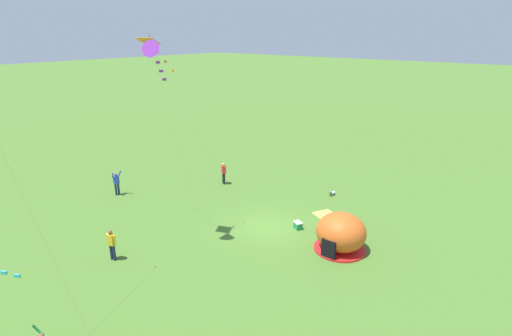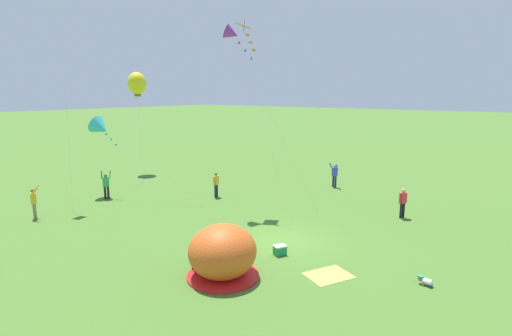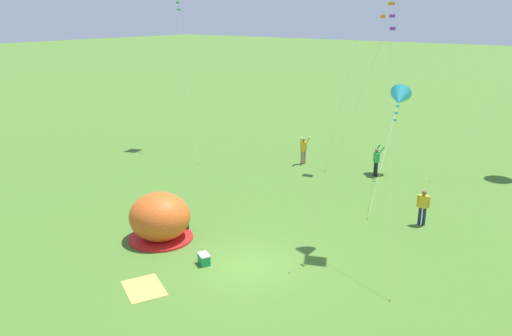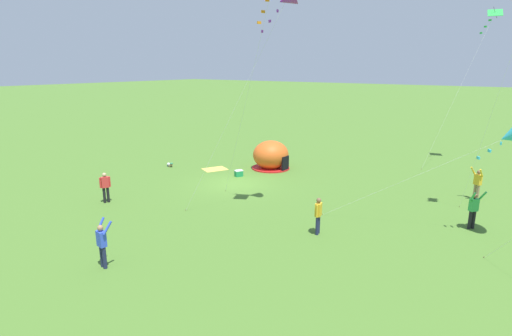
{
  "view_description": "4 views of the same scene",
  "coord_description": "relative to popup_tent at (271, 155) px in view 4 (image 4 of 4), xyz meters",
  "views": [
    {
      "loc": [
        -13.11,
        17.46,
        11.27
      ],
      "look_at": [
        -0.09,
        1.33,
        4.15
      ],
      "focal_mm": 28.0,
      "sensor_mm": 36.0,
      "label": 1
    },
    {
      "loc": [
        -15.42,
        -10.05,
        7.08
      ],
      "look_at": [
        1.27,
        2.56,
        3.09
      ],
      "focal_mm": 28.0,
      "sensor_mm": 36.0,
      "label": 2
    },
    {
      "loc": [
        10.72,
        -13.83,
        9.57
      ],
      "look_at": [
        -0.54,
        1.2,
        3.66
      ],
      "focal_mm": 35.0,
      "sensor_mm": 36.0,
      "label": 3
    },
    {
      "loc": [
        19.32,
        15.61,
        7.42
      ],
      "look_at": [
        1.31,
        2.64,
        1.72
      ],
      "focal_mm": 28.0,
      "sensor_mm": 36.0,
      "label": 4
    }
  ],
  "objects": [
    {
      "name": "cooler_box",
      "position": [
        3.1,
        -0.6,
        -0.78
      ],
      "size": [
        0.64,
        0.57,
        0.44
      ],
      "color": "#1E8C4C",
      "rests_on": "ground"
    },
    {
      "name": "person_near_tent",
      "position": [
        8.67,
        8.34,
        -0.03
      ],
      "size": [
        0.58,
        0.31,
        1.72
      ],
      "color": "#1E2347",
      "rests_on": "ground"
    },
    {
      "name": "popup_tent",
      "position": [
        0.0,
        0.0,
        0.0
      ],
      "size": [
        2.81,
        2.81,
        2.1
      ],
      "color": "#D8591E",
      "rests_on": "ground"
    },
    {
      "name": "toddler_crawling",
      "position": [
        4.02,
        -6.48,
        -0.82
      ],
      "size": [
        0.3,
        0.55,
        0.32
      ],
      "color": "white",
      "rests_on": "ground"
    },
    {
      "name": "picnic_blanket",
      "position": [
        2.59,
        -3.25,
        -0.99
      ],
      "size": [
        2.1,
        1.92,
        0.01
      ],
      "primitive_type": "cube",
      "rotation": [
        0.0,
        0.0,
        -0.46
      ],
      "color": "gold",
      "rests_on": "ground"
    },
    {
      "name": "person_arms_raised",
      "position": [
        -0.96,
        13.43,
        0.0
      ],
      "size": [
        0.66,
        0.72,
        1.89
      ],
      "color": "#8C7251",
      "rests_on": "ground"
    },
    {
      "name": "kite_green",
      "position": [
        -10.57,
        11.93,
        9.78
      ],
      "size": [
        4.92,
        3.45,
        11.51
      ],
      "color": "silver",
      "rests_on": "ground"
    },
    {
      "name": "person_watching_sky",
      "position": [
        16.19,
        3.21,
        0.0
      ],
      "size": [
        0.52,
        0.67,
        1.89
      ],
      "color": "#1E2347",
      "rests_on": "ground"
    },
    {
      "name": "person_strolling",
      "position": [
        11.69,
        -3.24,
        -0.03
      ],
      "size": [
        0.55,
        0.37,
        1.72
      ],
      "color": "black",
      "rests_on": "ground"
    },
    {
      "name": "ground_plane",
      "position": [
        4.65,
        0.29,
        -1.0
      ],
      "size": [
        300.0,
        300.0,
        0.0
      ],
      "primitive_type": "plane",
      "color": "#477028"
    },
    {
      "name": "person_flying_kite",
      "position": [
        3.91,
        13.9,
        0.0
      ],
      "size": [
        0.71,
        0.69,
        1.89
      ],
      "color": "black",
      "rests_on": "ground"
    }
  ]
}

